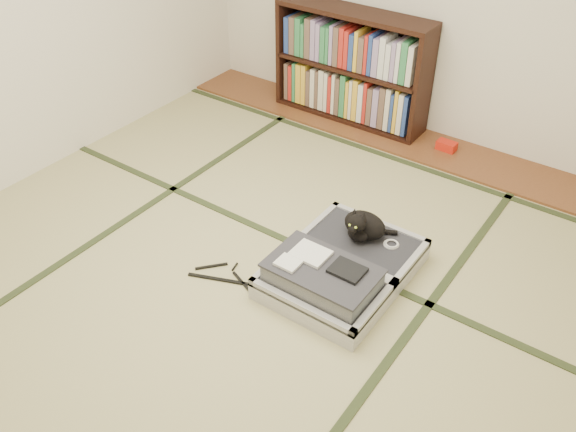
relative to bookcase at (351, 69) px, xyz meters
The scene contains 10 objects.
floor 2.19m from the bookcase, 75.44° to the right, with size 4.50×4.50×0.00m, color tan.
wood_strip 0.70m from the bookcase, ahead, with size 4.00×0.50×0.02m, color brown.
red_item 1.00m from the bookcase, ahead, with size 0.15×0.09×0.07m, color red.
room_shell 2.37m from the bookcase, 75.44° to the right, with size 4.50×4.50×4.50m.
tatami_borders 1.72m from the bookcase, 71.16° to the right, with size 4.00×4.50×0.01m.
bookcase is the anchor object (origin of this frame).
suitcase 2.10m from the bookcase, 60.67° to the right, with size 0.69×0.92×0.27m.
cat 1.82m from the bookcase, 56.59° to the right, with size 0.31×0.31×0.25m.
cable_coil 1.91m from the bookcase, 51.36° to the right, with size 0.10×0.10×0.02m.
hanger 2.26m from the bookcase, 78.68° to the right, with size 0.40×0.26×0.01m.
Camera 1 is at (1.77, -2.07, 2.48)m, focal length 38.00 mm.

